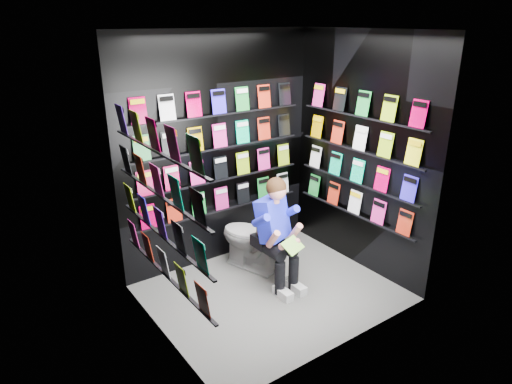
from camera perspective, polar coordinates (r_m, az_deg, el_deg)
floor at (r=4.89m, az=1.98°, el=-12.45°), size 2.40×2.40×0.00m
ceiling at (r=4.09m, az=2.45°, el=19.62°), size 2.40×2.40×0.00m
wall_back at (r=5.11m, az=-4.66°, el=5.04°), size 2.40×0.04×2.60m
wall_front at (r=3.63m, az=11.83°, el=-2.06°), size 2.40×0.04×2.60m
wall_left at (r=3.75m, az=-12.52°, el=-1.34°), size 0.04×2.00×2.60m
wall_right at (r=5.11m, az=12.97°, el=4.57°), size 0.04×2.00×2.60m
comics_back at (r=5.09m, az=-4.49°, el=5.03°), size 2.10×0.06×1.37m
comics_left at (r=3.76m, az=-12.11°, el=-1.17°), size 0.06×1.70×1.37m
comics_right at (r=5.09m, az=12.75°, el=4.57°), size 0.06×1.70×1.37m
toilet at (r=5.18m, az=-0.64°, el=-5.73°), size 0.64×0.85×0.73m
longbox at (r=5.26m, az=3.10°, el=-8.20°), size 0.22×0.38×0.27m
longbox_lid at (r=5.18m, az=3.13°, el=-6.75°), size 0.24×0.40×0.03m
reader at (r=4.75m, az=1.97°, el=-3.43°), size 0.67×0.80×1.26m
held_comic at (r=4.57m, az=4.61°, el=-6.67°), size 0.28×0.21×0.10m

